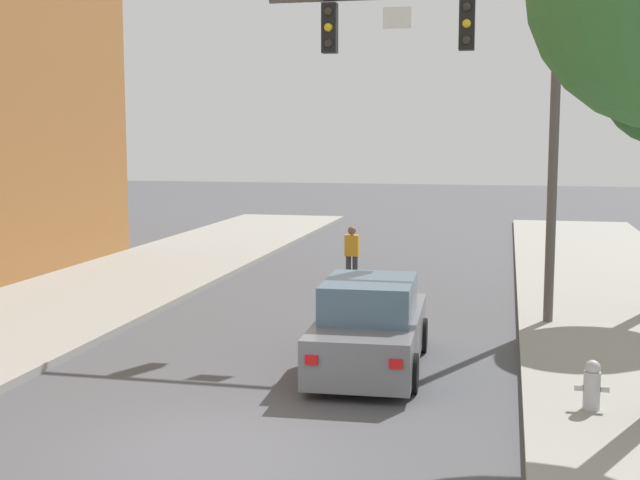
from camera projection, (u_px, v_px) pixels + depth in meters
The scene contains 5 objects.
ground_plane at pixel (208, 451), 10.92m from camera, with size 120.00×120.00×0.00m, color #4C4C51.
traffic_signal_mast at pixel (471, 74), 17.57m from camera, with size 6.15×0.38×7.50m.
car_lead_grey at pixel (370, 328), 14.68m from camera, with size 1.96×4.30×1.60m.
pedestrian_crossing_road at pixel (352, 254), 22.54m from camera, with size 0.36×0.22×1.64m.
fire_hydrant at pixel (592, 385), 12.09m from camera, with size 0.48×0.24×0.72m.
Camera 1 is at (3.70, -9.93, 4.06)m, focal length 47.50 mm.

